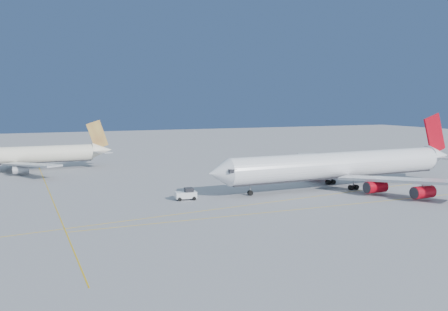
% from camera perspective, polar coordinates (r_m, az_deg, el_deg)
% --- Properties ---
extents(ground, '(500.00, 500.00, 0.00)m').
position_cam_1_polar(ground, '(108.86, 3.14, -4.85)').
color(ground, slate).
rests_on(ground, ground).
extents(taxiway_lines, '(118.86, 140.00, 0.02)m').
position_cam_1_polar(taxiway_lines, '(109.24, -5.31, -4.82)').
color(taxiway_lines, '#CEA00B').
rests_on(taxiway_lines, ground).
extents(airliner_virgin, '(71.83, 64.52, 17.73)m').
position_cam_1_polar(airliner_virgin, '(125.04, 13.53, -1.08)').
color(airliner_virgin, white).
rests_on(airliner_virgin, ground).
extents(airliner_etihad, '(57.06, 52.86, 14.93)m').
position_cam_1_polar(airliner_etihad, '(162.68, -22.55, 0.01)').
color(airliner_etihad, silver).
rests_on(airliner_etihad, ground).
extents(pushback_tug, '(4.69, 3.16, 2.51)m').
position_cam_1_polar(pushback_tug, '(106.82, -4.32, -4.43)').
color(pushback_tug, white).
rests_on(pushback_tug, ground).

